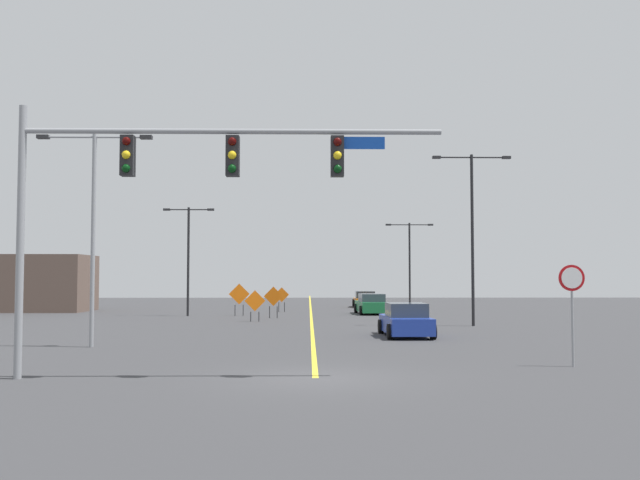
{
  "coord_description": "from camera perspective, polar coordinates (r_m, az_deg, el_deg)",
  "views": [
    {
      "loc": [
        -0.18,
        -18.15,
        2.58
      ],
      "look_at": [
        0.44,
        19.84,
        4.56
      ],
      "focal_mm": 39.7,
      "sensor_mm": 36.0,
      "label": 1
    }
  ],
  "objects": [
    {
      "name": "ground",
      "position": [
        18.33,
        -0.37,
        -11.08
      ],
      "size": [
        138.73,
        138.73,
        0.0
      ],
      "primitive_type": "plane",
      "color": "#38383A"
    },
    {
      "name": "road_centre_stripe",
      "position": [
        56.74,
        -0.76,
        -5.59
      ],
      "size": [
        0.16,
        77.07,
        0.01
      ],
      "color": "yellow",
      "rests_on": "ground"
    },
    {
      "name": "traffic_signal_assembly",
      "position": [
        18.65,
        -11.88,
        5.12
      ],
      "size": [
        10.91,
        0.44,
        7.0
      ],
      "color": "gray",
      "rests_on": "ground"
    },
    {
      "name": "stop_sign",
      "position": [
        21.72,
        19.65,
        -4.19
      ],
      "size": [
        0.76,
        0.07,
        2.93
      ],
      "color": "gray",
      "rests_on": "ground"
    },
    {
      "name": "street_lamp_far_right",
      "position": [
        27.53,
        -17.8,
        1.73
      ],
      "size": [
        4.27,
        0.24,
        7.94
      ],
      "color": "gray",
      "rests_on": "ground"
    },
    {
      "name": "street_lamp_far_left",
      "position": [
        47.59,
        -10.57,
        -0.85
      ],
      "size": [
        3.36,
        0.24,
        7.19
      ],
      "color": "black",
      "rests_on": "ground"
    },
    {
      "name": "street_lamp_mid_left",
      "position": [
        38.24,
        12.17,
        1.25
      ],
      "size": [
        4.17,
        0.24,
        9.07
      ],
      "color": "black",
      "rests_on": "ground"
    },
    {
      "name": "street_lamp_near_left",
      "position": [
        59.11,
        7.24,
        -1.31
      ],
      "size": [
        3.96,
        0.24,
        7.06
      ],
      "color": "black",
      "rests_on": "ground"
    },
    {
      "name": "construction_sign_left_shoulder",
      "position": [
        41.06,
        -5.27,
        -5.01
      ],
      "size": [
        1.2,
        0.28,
        1.81
      ],
      "color": "orange",
      "rests_on": "ground"
    },
    {
      "name": "construction_sign_right_shoulder",
      "position": [
        44.43,
        -3.77,
        -4.69
      ],
      "size": [
        1.22,
        0.1,
        1.97
      ],
      "color": "orange",
      "rests_on": "ground"
    },
    {
      "name": "construction_sign_median_near",
      "position": [
        47.31,
        -6.53,
        -4.46
      ],
      "size": [
        1.37,
        0.26,
        2.13
      ],
      "color": "orange",
      "rests_on": "ground"
    },
    {
      "name": "construction_sign_median_far",
      "position": [
        52.18,
        -3.11,
        -4.56
      ],
      "size": [
        1.08,
        0.09,
        1.8
      ],
      "color": "orange",
      "rests_on": "ground"
    },
    {
      "name": "car_blue_approaching",
      "position": [
        31.03,
        6.93,
        -6.51
      ],
      "size": [
        2.09,
        4.38,
        1.45
      ],
      "color": "#1E389E",
      "rests_on": "ground"
    },
    {
      "name": "car_orange_mid",
      "position": [
        60.36,
        3.63,
        -4.82
      ],
      "size": [
        2.0,
        4.05,
        1.36
      ],
      "color": "orange",
      "rests_on": "ground"
    },
    {
      "name": "car_green_far",
      "position": [
        49.38,
        4.16,
        -5.21
      ],
      "size": [
        2.18,
        4.66,
        1.41
      ],
      "color": "#196B38",
      "rests_on": "ground"
    },
    {
      "name": "roadside_building_west",
      "position": [
        57.6,
        -23.16,
        -3.22
      ],
      "size": [
        10.52,
        5.24,
        4.21
      ],
      "color": "brown",
      "rests_on": "ground"
    }
  ]
}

